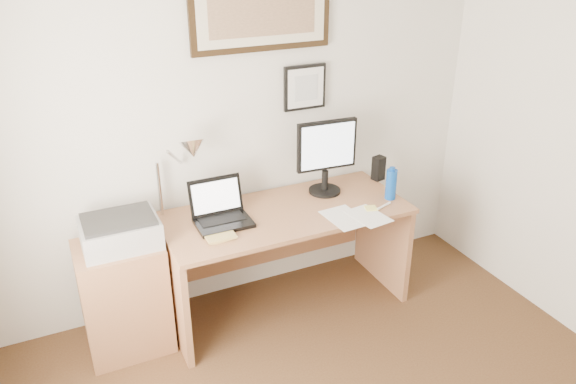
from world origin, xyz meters
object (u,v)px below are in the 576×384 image
book (203,235)px  desk (281,236)px  lcd_monitor (326,153)px  side_cabinet (125,297)px  laptop (221,213)px  water_bottle (391,184)px  printer (120,231)px

book → desk: 0.66m
book → desk: (0.59, 0.17, -0.24)m
desk → lcd_monitor: (0.36, 0.05, 0.53)m
side_cabinet → laptop: 0.78m
side_cabinet → book: bearing=-16.1°
side_cabinet → laptop: size_ratio=2.14×
water_bottle → desk: 0.82m
side_cabinet → water_bottle: 1.86m
book → lcd_monitor: 1.02m
laptop → printer: laptop is taller
desk → water_bottle: bearing=-16.9°
side_cabinet → water_bottle: water_bottle is taller
laptop → printer: bearing=179.0°
book → laptop: laptop is taller
lcd_monitor → printer: 1.42m
side_cabinet → printer: printer is taller
side_cabinet → water_bottle: size_ratio=3.49×
water_bottle → side_cabinet: bearing=174.2°
water_bottle → laptop: 1.16m
water_bottle → lcd_monitor: bearing=142.7°
book → desk: bearing=16.6°
laptop → lcd_monitor: (0.79, 0.09, 0.23)m
side_cabinet → book: book is taller
side_cabinet → printer: 0.45m
desk → side_cabinet: bearing=-178.1°
desk → laptop: size_ratio=4.69×
laptop → lcd_monitor: bearing=6.7°
side_cabinet → desk: size_ratio=0.46×
book → lcd_monitor: lcd_monitor is taller
side_cabinet → desk: bearing=1.9°
side_cabinet → desk: (1.07, 0.04, 0.15)m
side_cabinet → lcd_monitor: (1.43, 0.09, 0.68)m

